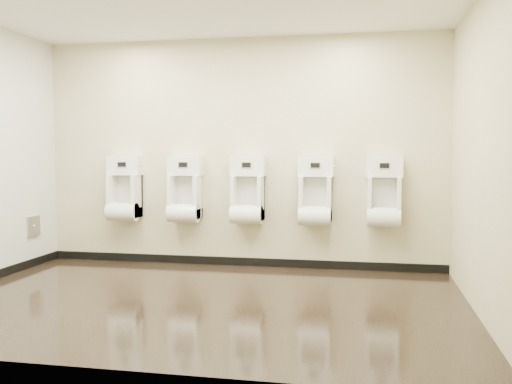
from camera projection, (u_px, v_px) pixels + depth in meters
ground at (199, 301)px, 5.40m from camera, size 5.00×3.50×0.00m
ceiling at (197, 0)px, 5.20m from camera, size 5.00×3.50×0.00m
back_wall at (240, 153)px, 7.01m from camera, size 5.00×0.02×2.80m
front_wall at (117, 154)px, 3.59m from camera, size 5.00×0.02×2.80m
right_wall at (482, 153)px, 4.82m from camera, size 0.02×3.50×2.80m
skirting_back at (240, 261)px, 7.10m from camera, size 5.00×0.02×0.10m
access_panel at (34, 226)px, 7.02m from camera, size 0.04×0.25×0.25m
urinal_0 at (124, 193)px, 7.19m from camera, size 0.43×0.32×0.80m
urinal_1 at (185, 194)px, 7.04m from camera, size 0.43×0.32×0.80m
urinal_2 at (247, 195)px, 6.89m from camera, size 0.43×0.32×0.80m
urinal_3 at (315, 196)px, 6.73m from camera, size 0.43×0.32×0.80m
urinal_4 at (384, 197)px, 6.58m from camera, size 0.43×0.32×0.80m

